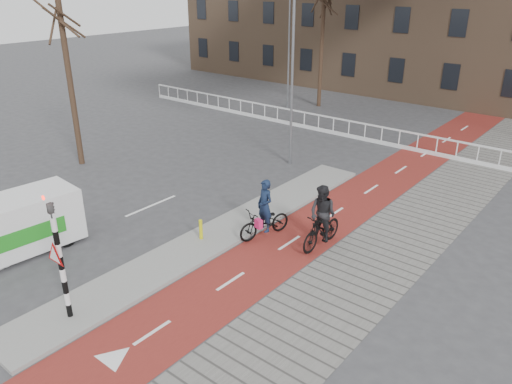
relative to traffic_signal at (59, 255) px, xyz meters
The scene contains 14 objects.
ground 2.90m from the traffic_signal, 73.47° to the left, with size 120.00×120.00×0.00m, color #38383A.
bike_lane 12.36m from the traffic_signal, 80.09° to the left, with size 2.50×60.00×0.01m, color maroon.
sidewalk 13.13m from the traffic_signal, 67.82° to the left, with size 3.00×60.00×0.01m, color slate.
curb_island 6.32m from the traffic_signal, 90.95° to the left, with size 1.80×16.00×0.12m, color gray.
traffic_signal is the anchor object (origin of this frame).
bollard 5.43m from the traffic_signal, 93.28° to the left, with size 0.12×0.12×0.70m, color #CCC80B.
cyclist_near 7.08m from the traffic_signal, 80.49° to the left, with size 1.25×2.15×2.10m.
cyclist_far 8.18m from the traffic_signal, 67.89° to the left, with size 0.97×2.08×2.18m.
van 4.65m from the traffic_signal, behind, with size 2.16×4.54×1.89m.
railing 19.60m from the traffic_signal, 103.02° to the left, with size 28.00×0.10×0.99m.
tree_left 12.66m from the traffic_signal, 145.50° to the left, with size 0.27×0.27×7.60m, color black.
tree_mid 25.55m from the traffic_signal, 107.62° to the left, with size 0.27×0.27×8.34m, color black.
streetlight_near 13.88m from the traffic_signal, 100.42° to the left, with size 0.12×0.12×8.58m, color slate.
streetlight_left 24.41m from the traffic_signal, 112.09° to the left, with size 0.12×0.12×8.05m, color slate.
Camera 1 is at (10.00, -7.27, 8.36)m, focal length 35.00 mm.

